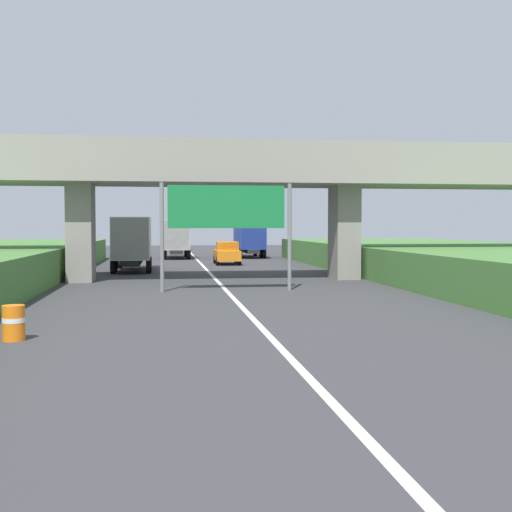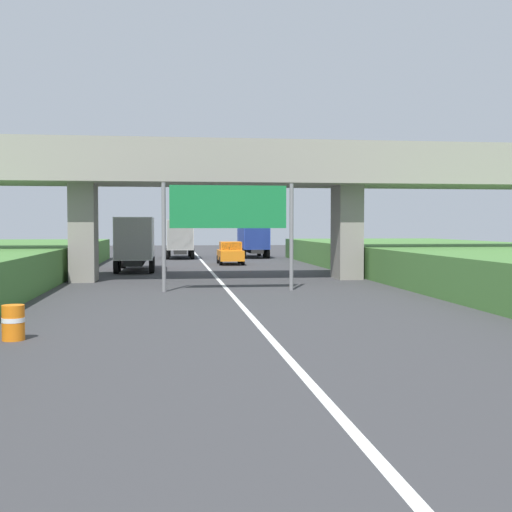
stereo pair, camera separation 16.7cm
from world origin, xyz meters
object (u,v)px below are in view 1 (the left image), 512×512
Objects in this scene: car_orange at (227,253)px; construction_barrel_2 at (14,323)px; truck_green at (176,237)px; truck_blue at (249,236)px; truck_red at (133,241)px; overhead_highway_sign at (227,213)px.

construction_barrel_2 is (-8.43, -32.66, -0.40)m from car_orange.
truck_green and truck_blue have the same top height.
construction_barrel_2 is (-4.77, -42.91, -1.47)m from truck_green.
truck_green is 1.00× the size of truck_red.
construction_barrel_2 is (-11.48, -43.64, -1.47)m from truck_blue.
truck_green is at bearing 83.66° from construction_barrel_2.
truck_green is (-1.76, 30.82, -1.56)m from overhead_highway_sign.
truck_blue is at bearing 60.92° from truck_red.
overhead_highway_sign is 20.82m from car_orange.
truck_green is 17.10m from truck_red.
truck_red is at bearing 86.22° from construction_barrel_2.
truck_red is 1.78× the size of car_orange.
car_orange is at bearing -105.53° from truck_blue.
overhead_highway_sign is at bearing -86.74° from truck_green.
truck_red is (-9.76, -17.55, 0.00)m from truck_blue.
overhead_highway_sign is 0.81× the size of truck_red.
truck_blue is (6.72, 0.73, 0.00)m from truck_green.
construction_barrel_2 is at bearing -96.34° from truck_green.
truck_red reaches higher than car_orange.
construction_barrel_2 is at bearing -104.48° from car_orange.
truck_blue is at bearing 6.20° from truck_green.
overhead_highway_sign is at bearing -98.94° from truck_blue.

